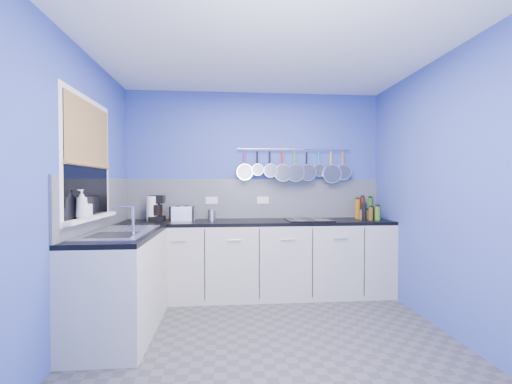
{
  "coord_description": "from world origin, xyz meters",
  "views": [
    {
      "loc": [
        -0.35,
        -2.74,
        1.33
      ],
      "look_at": [
        -0.05,
        0.75,
        1.25
      ],
      "focal_mm": 23.33,
      "sensor_mm": 36.0,
      "label": 1
    }
  ],
  "objects": [
    {
      "name": "floor",
      "position": [
        0.0,
        0.0,
        -0.01
      ],
      "size": [
        3.2,
        3.0,
        0.02
      ],
      "primitive_type": "cube",
      "color": "#47474C",
      "rests_on": "ground"
    },
    {
      "name": "ceiling",
      "position": [
        0.0,
        0.0,
        2.51
      ],
      "size": [
        3.2,
        3.0,
        0.02
      ],
      "primitive_type": "cube",
      "color": "white",
      "rests_on": "ground"
    },
    {
      "name": "wall_back",
      "position": [
        0.0,
        1.51,
        1.25
      ],
      "size": [
        3.2,
        0.02,
        2.5
      ],
      "primitive_type": "cube",
      "color": "#3A4CA9",
      "rests_on": "ground"
    },
    {
      "name": "wall_front",
      "position": [
        0.0,
        -1.51,
        1.25
      ],
      "size": [
        3.2,
        0.02,
        2.5
      ],
      "primitive_type": "cube",
      "color": "#3A4CA9",
      "rests_on": "ground"
    },
    {
      "name": "wall_left",
      "position": [
        -1.61,
        0.0,
        1.25
      ],
      "size": [
        0.02,
        3.0,
        2.5
      ],
      "primitive_type": "cube",
      "color": "#3A4CA9",
      "rests_on": "ground"
    },
    {
      "name": "wall_right",
      "position": [
        1.61,
        0.0,
        1.25
      ],
      "size": [
        0.02,
        3.0,
        2.5
      ],
      "primitive_type": "cube",
      "color": "#3A4CA9",
      "rests_on": "ground"
    },
    {
      "name": "backsplash_back",
      "position": [
        0.0,
        1.49,
        1.15
      ],
      "size": [
        3.2,
        0.02,
        0.5
      ],
      "primitive_type": "cube",
      "color": "gray",
      "rests_on": "wall_back"
    },
    {
      "name": "backsplash_left",
      "position": [
        -1.59,
        0.6,
        1.15
      ],
      "size": [
        0.02,
        1.8,
        0.5
      ],
      "primitive_type": "cube",
      "color": "gray",
      "rests_on": "wall_left"
    },
    {
      "name": "cabinet_run_back",
      "position": [
        0.0,
        1.2,
        0.43
      ],
      "size": [
        3.2,
        0.6,
        0.86
      ],
      "primitive_type": "cube",
      "color": "#BBB9AE",
      "rests_on": "ground"
    },
    {
      "name": "worktop_back",
      "position": [
        0.0,
        1.2,
        0.88
      ],
      "size": [
        3.2,
        0.6,
        0.04
      ],
      "primitive_type": "cube",
      "color": "black",
      "rests_on": "cabinet_run_back"
    },
    {
      "name": "cabinet_run_left",
      "position": [
        -1.3,
        0.3,
        0.43
      ],
      "size": [
        0.6,
        1.2,
        0.86
      ],
      "primitive_type": "cube",
      "color": "#BBB9AE",
      "rests_on": "ground"
    },
    {
      "name": "worktop_left",
      "position": [
        -1.3,
        0.3,
        0.88
      ],
      "size": [
        0.6,
        1.2,
        0.04
      ],
      "primitive_type": "cube",
      "color": "black",
      "rests_on": "cabinet_run_left"
    },
    {
      "name": "window_frame",
      "position": [
        -1.58,
        0.3,
        1.55
      ],
      "size": [
        0.01,
        1.0,
        1.1
      ],
      "primitive_type": "cube",
      "color": "white",
      "rests_on": "wall_left"
    },
    {
      "name": "window_glass",
      "position": [
        -1.57,
        0.3,
        1.55
      ],
      "size": [
        0.01,
        0.9,
        1.0
      ],
      "primitive_type": "cube",
      "color": "black",
      "rests_on": "wall_left"
    },
    {
      "name": "bamboo_blind",
      "position": [
        -1.56,
        0.3,
        1.77
      ],
      "size": [
        0.01,
        0.9,
        0.55
      ],
      "primitive_type": "cube",
      "color": "#A78A42",
      "rests_on": "wall_left"
    },
    {
      "name": "window_sill",
      "position": [
        -1.55,
        0.3,
        1.04
      ],
      "size": [
        0.1,
        0.98,
        0.03
      ],
      "primitive_type": "cube",
      "color": "white",
      "rests_on": "wall_left"
    },
    {
      "name": "sink_unit",
      "position": [
        -1.3,
        0.3,
        0.9
      ],
      "size": [
        0.5,
        0.95,
        0.01
      ],
      "primitive_type": "cube",
      "color": "silver",
      "rests_on": "worktop_left"
    },
    {
      "name": "mixer_tap",
      "position": [
        -1.14,
        0.12,
        1.03
      ],
      "size": [
        0.12,
        0.08,
        0.26
      ],
      "primitive_type": null,
      "color": "silver",
      "rests_on": "worktop_left"
    },
    {
      "name": "socket_left",
      "position": [
        -0.55,
        1.48,
        1.13
      ],
      "size": [
        0.15,
        0.01,
        0.09
      ],
      "primitive_type": "cube",
      "color": "white",
      "rests_on": "backsplash_back"
    },
    {
      "name": "socket_right",
      "position": [
        0.1,
        1.48,
        1.13
      ],
      "size": [
        0.15,
        0.01,
        0.09
      ],
      "primitive_type": "cube",
      "color": "white",
      "rests_on": "backsplash_back"
    },
    {
      "name": "pot_rail",
      "position": [
        0.5,
        1.45,
        1.78
      ],
      "size": [
        1.45,
        0.02,
        0.02
      ],
      "primitive_type": "cylinder",
      "rotation": [
        0.0,
        1.57,
        0.0
      ],
      "color": "silver",
      "rests_on": "wall_back"
    },
    {
      "name": "soap_bottle_a",
      "position": [
        -1.53,
        0.06,
        1.17
      ],
      "size": [
        0.11,
        0.11,
        0.24
      ],
      "primitive_type": "imported",
      "rotation": [
        0.0,
        0.0,
        -0.24
      ],
      "color": "white",
      "rests_on": "window_sill"
    },
    {
      "name": "soap_bottle_b",
      "position": [
        -1.53,
        0.13,
        1.14
      ],
      "size": [
        0.09,
        0.1,
        0.17
      ],
      "primitive_type": "imported",
      "rotation": [
        0.0,
        0.0,
        -0.25
      ],
      "color": "white",
      "rests_on": "window_sill"
    },
    {
      "name": "paper_towel",
      "position": [
        -1.23,
        1.24,
        1.05
      ],
      "size": [
        0.15,
        0.15,
        0.29
      ],
      "primitive_type": "cylinder",
      "rotation": [
        0.0,
        0.0,
        0.2
      ],
      "color": "white",
      "rests_on": "worktop_back"
    },
    {
      "name": "coffee_maker",
      "position": [
        -1.18,
        1.26,
        1.05
      ],
      "size": [
        0.17,
        0.19,
        0.3
      ],
      "primitive_type": null,
      "rotation": [
        0.0,
        0.0,
        0.01
      ],
      "color": "black",
      "rests_on": "worktop_back"
    },
    {
      "name": "toaster",
      "position": [
        -0.89,
        1.25,
        0.99
      ],
      "size": [
        0.29,
        0.2,
        0.17
      ],
      "primitive_type": "cube",
      "rotation": [
        0.0,
        0.0,
        0.2
      ],
      "color": "silver",
      "rests_on": "worktop_back"
    },
    {
      "name": "canister",
      "position": [
        -0.54,
        1.23,
        0.96
      ],
      "size": [
        0.1,
        0.1,
        0.13
      ],
      "primitive_type": "cylinder",
      "rotation": [
        0.0,
        0.0,
        0.16
      ],
      "color": "silver",
      "rests_on": "worktop_back"
    },
    {
      "name": "hob",
      "position": [
        0.62,
        1.17,
        0.91
      ],
      "size": [
        0.53,
        0.47,
        0.01
      ],
      "primitive_type": "cube",
      "color": "black",
      "rests_on": "worktop_back"
    },
    {
      "name": "pan_0",
      "position": [
        -0.13,
        1.44,
        1.58
      ],
      "size": [
        0.21,
        0.08,
        0.4
      ],
      "primitive_type": null,
      "color": "silver",
      "rests_on": "pot_rail"
    },
    {
      "name": "pan_1",
      "position": [
        0.02,
        1.44,
        1.61
      ],
      "size": [
        0.15,
        0.1,
        0.34
      ],
      "primitive_type": null,
      "color": "silver",
      "rests_on": "pot_rail"
    },
    {
      "name": "pan_2",
      "position": [
        0.18,
        1.44,
        1.6
      ],
      "size": [
        0.17,
        0.12,
        0.36
      ],
      "primitive_type": null,
      "color": "silver",
      "rests_on": "pot_rail"
    },
    {
      "name": "pan_3",
      "position": [
        0.34,
        1.44,
        1.57
      ],
      "size": [
        0.23,
        0.11,
        0.42
      ],
      "primitive_type": null,
      "color": "silver",
      "rests_on": "pot_rail"
    },
    {
      "name": "pan_4",
      "position": [
        0.5,
        1.44,
        1.57
      ],
      "size": [
        0.23,
        0.11,
        0.42
      ],
      "primitive_type": null,
      "color": "silver",
      "rests_on": "pot_rail"
    },
    {
      "name": "pan_5",
      "position": [
        0.66,
        1.44,
        1.58
      ],
      "size": [
        0.22,
        0.1,
        0.41
      ],
      "primitive_type": null,
      "color": "silver",
      "rests_on": "pot_rail"
    },
    {
      "name": "pan_6",
      "position": [
        0.82,
        1.44,
        1.61
      ],
      "size": [
        0.16,
        0.06,
        0.35
      ],
      "primitive_type": null,
      "color": "silver",
      "rests_on": "pot_rail"
    },
    {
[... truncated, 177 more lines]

